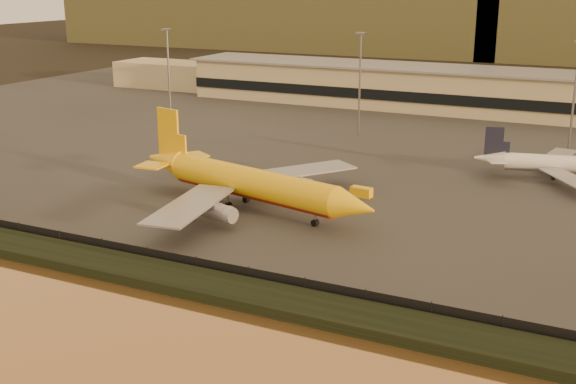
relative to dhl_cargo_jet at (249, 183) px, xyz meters
name	(u,v)px	position (x,y,z in m)	size (l,w,h in m)	color
ground	(233,241)	(5.37, -14.75, -4.72)	(900.00, 900.00, 0.00)	black
embankment	(167,277)	(5.37, -31.75, -4.02)	(320.00, 7.00, 1.40)	black
tarmac	(414,128)	(5.37, 80.25, -4.62)	(320.00, 220.00, 0.20)	#2D2D2D
perimeter_fence	(184,263)	(5.37, -27.75, -3.42)	(300.00, 0.05, 2.20)	black
terminal_building	(397,86)	(-9.15, 110.81, 1.52)	(202.00, 25.00, 12.60)	#C2B287
apron_light_masts	(456,82)	(20.37, 60.25, 10.98)	(152.20, 12.20, 25.40)	slate
dhl_cargo_jet	(249,183)	(0.00, 0.00, 0.00)	(50.28, 48.34, 15.15)	yellow
white_narrowbody_jet	(563,164)	(46.21, 43.88, -1.60)	(33.83, 32.47, 9.79)	silver
gse_vehicle_yellow	(361,192)	(14.86, 15.15, -3.64)	(3.91, 1.76, 1.76)	yellow
gse_vehicle_white	(239,175)	(-10.63, 15.05, -3.55)	(4.32, 1.94, 1.94)	silver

